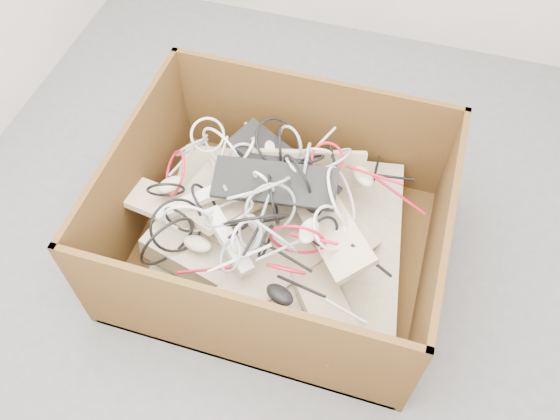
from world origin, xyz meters
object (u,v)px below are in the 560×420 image
(power_strip_left, at_px, (188,203))
(power_strip_right, at_px, (229,241))
(cardboard_box, at_px, (274,235))
(vga_plug, at_px, (351,236))

(power_strip_left, relative_size, power_strip_right, 0.91)
(cardboard_box, xyz_separation_m, vga_plug, (0.32, -0.04, 0.20))
(power_strip_right, xyz_separation_m, vga_plug, (0.44, 0.15, 0.00))
(vga_plug, bearing_deg, power_strip_left, -130.91)
(power_strip_left, relative_size, vga_plug, 5.97)
(vga_plug, bearing_deg, cardboard_box, -142.62)
(cardboard_box, height_order, vga_plug, cardboard_box)
(power_strip_left, bearing_deg, cardboard_box, -18.73)
(cardboard_box, bearing_deg, vga_plug, -8.01)
(cardboard_box, relative_size, vga_plug, 28.34)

